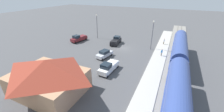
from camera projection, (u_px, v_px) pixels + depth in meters
ground_plane at (123, 48)px, 39.18m from camera, size 200.00×200.00×0.00m
railway_track at (177, 57)px, 33.87m from camera, size 4.80×70.00×0.30m
platform at (160, 54)px, 35.36m from camera, size 3.20×46.00×0.30m
passenger_train at (178, 68)px, 23.42m from camera, size 2.93×35.17×4.98m
station_building at (48, 76)px, 21.36m from camera, size 11.31×8.75×5.54m
pedestrian_on_platform at (164, 41)px, 40.78m from camera, size 0.36×0.36×1.71m
pedestrian_waiting_far at (162, 52)px, 33.55m from camera, size 0.36×0.36×1.71m
pickup_black at (116, 41)px, 41.78m from camera, size 2.42×5.55×2.14m
pickup_maroon at (79, 38)px, 43.98m from camera, size 3.05×5.69×2.14m
pickup_white at (109, 67)px, 27.58m from camera, size 2.34×5.52×2.14m
sedan_silver at (104, 54)px, 33.58m from camera, size 2.80×4.80×1.74m
light_pole_near_platform at (153, 32)px, 36.29m from camera, size 0.44×0.44×7.75m
light_pole_lot_center at (97, 24)px, 45.37m from camera, size 0.44×0.44×7.71m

